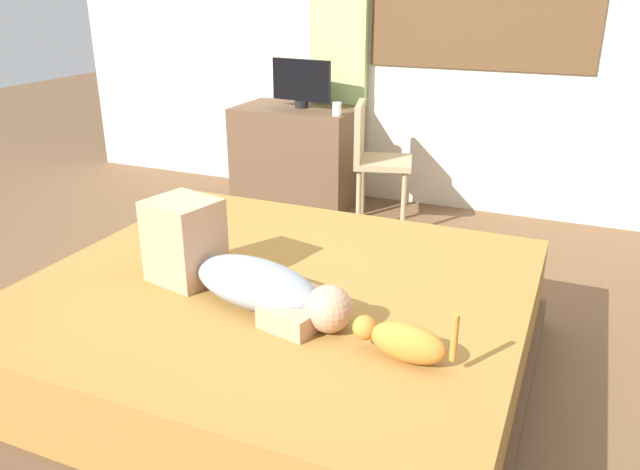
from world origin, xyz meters
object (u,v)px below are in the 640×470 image
object	(u,v)px
cup	(337,109)
desk	(297,156)
tv_monitor	(301,83)
person_lying	(236,270)
bed	(280,331)
cat	(403,341)
chair_by_desk	(373,155)

from	to	relation	value
cup	desk	bearing A→B (deg)	155.32
tv_monitor	person_lying	bearing A→B (deg)	-70.99
bed	cup	distance (m)	2.16
cat	cup	bearing A→B (deg)	116.51
person_lying	chair_by_desk	world-z (taller)	chair_by_desk
bed	cup	size ratio (longest dim) A/B	22.24
bed	cat	distance (m)	0.78
desk	cup	distance (m)	0.60
person_lying	desk	world-z (taller)	person_lying
tv_monitor	chair_by_desk	distance (m)	0.82
bed	cat	world-z (taller)	cat
cat	desk	distance (m)	2.99
person_lying	tv_monitor	size ratio (longest dim) A/B	1.96
bed	cat	xyz separation A→B (m)	(0.63, -0.35, 0.30)
cup	chair_by_desk	xyz separation A→B (m)	(0.30, -0.08, -0.28)
bed	desk	world-z (taller)	desk
desk	chair_by_desk	xyz separation A→B (m)	(0.70, -0.26, 0.14)
desk	tv_monitor	distance (m)	0.55
bed	person_lying	xyz separation A→B (m)	(-0.09, -0.18, 0.35)
cat	chair_by_desk	xyz separation A→B (m)	(-0.87, 2.28, -0.02)
bed	desk	size ratio (longest dim) A/B	2.25
tv_monitor	chair_by_desk	size ratio (longest dim) A/B	0.56
cup	person_lying	bearing A→B (deg)	-78.10
tv_monitor	chair_by_desk	xyz separation A→B (m)	(0.66, -0.26, -0.41)
bed	tv_monitor	world-z (taller)	tv_monitor
tv_monitor	cup	bearing A→B (deg)	-27.08
desk	tv_monitor	xyz separation A→B (m)	(0.04, 0.00, 0.55)
desk	person_lying	bearing A→B (deg)	-70.13
desk	cup	size ratio (longest dim) A/B	9.88
cup	chair_by_desk	world-z (taller)	chair_by_desk
desk	cup	xyz separation A→B (m)	(0.40, -0.18, 0.42)
desk	cup	bearing A→B (deg)	-24.68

